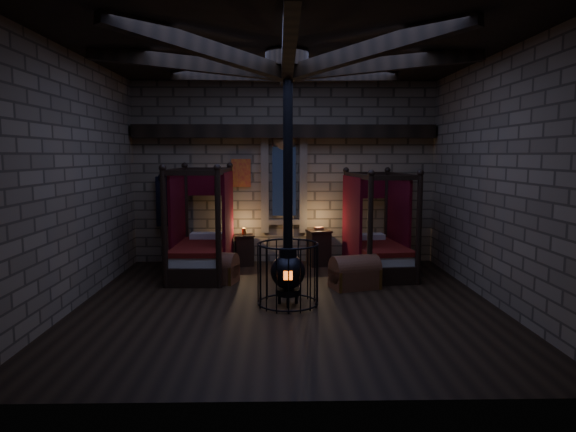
{
  "coord_description": "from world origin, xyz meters",
  "views": [
    {
      "loc": [
        -0.16,
        -8.5,
        2.52
      ],
      "look_at": [
        0.03,
        0.6,
        1.43
      ],
      "focal_mm": 32.0,
      "sensor_mm": 36.0,
      "label": 1
    }
  ],
  "objects_px": {
    "bed_left": "(202,249)",
    "trunk_right": "(355,273)",
    "trunk_left": "(216,268)",
    "stove": "(288,268)",
    "bed_right": "(377,249)"
  },
  "relations": [
    {
      "from": "trunk_left",
      "to": "trunk_right",
      "type": "relative_size",
      "value": 0.94
    },
    {
      "from": "bed_right",
      "to": "stove",
      "type": "xyz_separation_m",
      "value": [
        -1.96,
        -2.32,
        0.1
      ]
    },
    {
      "from": "bed_right",
      "to": "trunk_right",
      "type": "xyz_separation_m",
      "value": [
        -0.67,
        -1.24,
        -0.24
      ]
    },
    {
      "from": "trunk_right",
      "to": "stove",
      "type": "bearing_deg",
      "value": -157.06
    },
    {
      "from": "bed_left",
      "to": "bed_right",
      "type": "distance_m",
      "value": 3.73
    },
    {
      "from": "trunk_left",
      "to": "stove",
      "type": "height_order",
      "value": "stove"
    },
    {
      "from": "bed_right",
      "to": "trunk_right",
      "type": "bearing_deg",
      "value": -124.78
    },
    {
      "from": "trunk_right",
      "to": "stove",
      "type": "distance_m",
      "value": 1.72
    },
    {
      "from": "bed_left",
      "to": "trunk_left",
      "type": "height_order",
      "value": "bed_left"
    },
    {
      "from": "bed_left",
      "to": "trunk_right",
      "type": "bearing_deg",
      "value": -19.92
    },
    {
      "from": "bed_right",
      "to": "trunk_left",
      "type": "distance_m",
      "value": 3.44
    },
    {
      "from": "trunk_right",
      "to": "stove",
      "type": "height_order",
      "value": "stove"
    },
    {
      "from": "bed_right",
      "to": "trunk_right",
      "type": "relative_size",
      "value": 2.15
    },
    {
      "from": "bed_right",
      "to": "stove",
      "type": "distance_m",
      "value": 3.04
    },
    {
      "from": "bed_left",
      "to": "stove",
      "type": "height_order",
      "value": "stove"
    }
  ]
}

